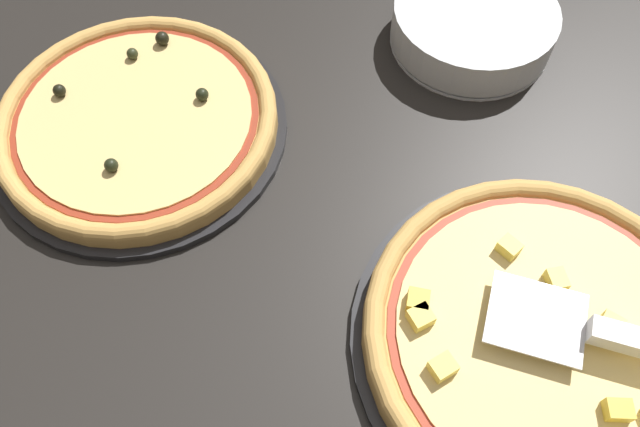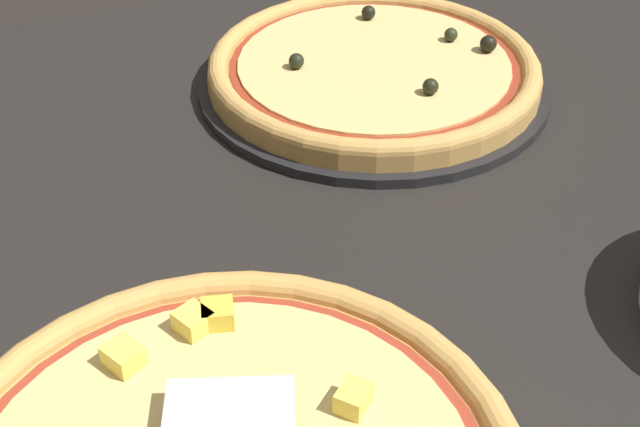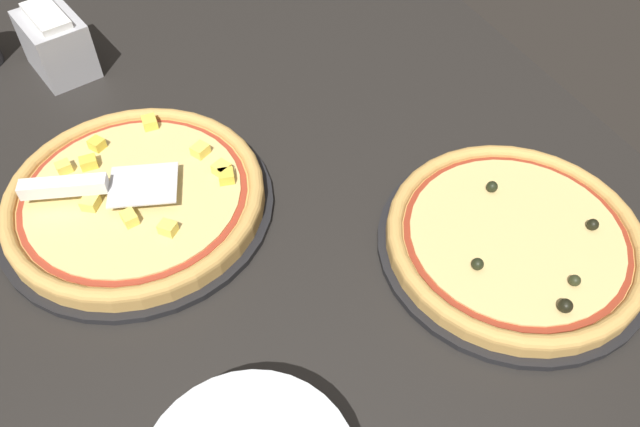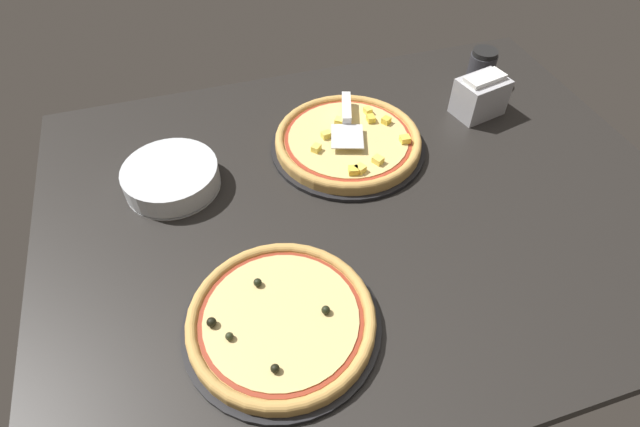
# 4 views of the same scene
# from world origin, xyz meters

# --- Properties ---
(ground_plane) EXTENTS (1.42, 1.10, 0.04)m
(ground_plane) POSITION_xyz_m (0.00, 0.00, -0.02)
(ground_plane) COLOR black
(pizza_pan_back) EXTENTS (0.36, 0.36, 0.01)m
(pizza_pan_back) POSITION_xyz_m (0.26, 0.26, 0.01)
(pizza_pan_back) COLOR black
(pizza_pan_back) RESTS_ON ground_plane
(pizza_back) EXTENTS (0.34, 0.34, 0.04)m
(pizza_back) POSITION_xyz_m (0.26, 0.26, 0.02)
(pizza_back) COLOR tan
(pizza_back) RESTS_ON pizza_pan_back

